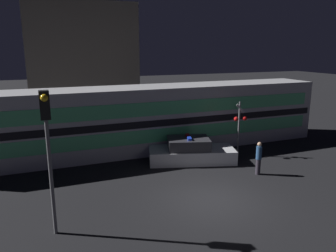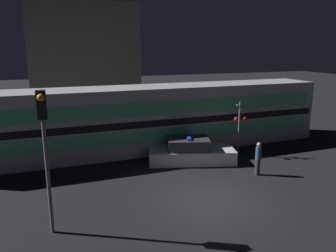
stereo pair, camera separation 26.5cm
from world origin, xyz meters
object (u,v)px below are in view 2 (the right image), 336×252
at_px(train, 147,119).
at_px(police_car, 191,152).
at_px(pedestrian, 258,158).
at_px(traffic_light_corner, 44,133).
at_px(crossing_signal_near, 240,123).

relative_size(train, police_car, 4.55).
bearing_deg(pedestrian, traffic_light_corner, -168.78).
relative_size(pedestrian, crossing_signal_near, 0.53).
bearing_deg(traffic_light_corner, crossing_signal_near, 24.65).
bearing_deg(police_car, crossing_signal_near, 15.10).
bearing_deg(police_car, train, 135.27).
bearing_deg(train, police_car, -61.90).
xyz_separation_m(police_car, pedestrian, (2.26, -2.94, 0.31)).
distance_m(police_car, traffic_light_corner, 9.28).
height_order(crossing_signal_near, traffic_light_corner, traffic_light_corner).
relative_size(train, crossing_signal_near, 7.19).
bearing_deg(crossing_signal_near, pedestrian, -104.42).
height_order(police_car, pedestrian, pedestrian).
height_order(police_car, crossing_signal_near, crossing_signal_near).
distance_m(train, crossing_signal_near, 5.49).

